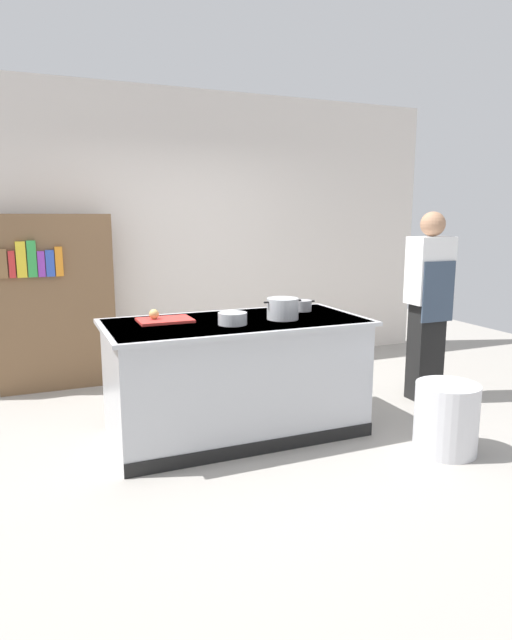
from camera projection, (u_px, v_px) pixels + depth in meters
The scene contains 11 objects.
ground_plane at pixel (237, 432), 4.34m from camera, with size 10.00×10.00×0.00m, color #9E9991.
back_wall at pixel (167, 233), 5.96m from camera, with size 6.40×0.12×3.00m, color silver.
counter_island at pixel (236, 376), 4.25m from camera, with size 1.98×0.98×0.90m.
cutting_board at pixel (165, 320), 4.12m from camera, with size 0.40×0.28×0.02m, color red.
onion at pixel (154, 314), 4.11m from camera, with size 0.07×0.07×0.07m, color tan.
stock_pot at pixel (283, 309), 4.21m from camera, with size 0.31×0.24×0.16m.
sauce_pan at pixel (302, 306), 4.58m from camera, with size 0.22×0.15×0.09m.
mixing_bowl at pixel (232, 319), 4.00m from camera, with size 0.21×0.21×0.09m, color #B7BABF.
trash_bin at pixel (446, 418), 3.94m from camera, with size 0.45×0.45×0.51m, color silver.
person_chef at pixel (429, 302), 4.99m from camera, with size 0.38×0.25×1.72m.
bookshelf at pixel (55, 302), 5.35m from camera, with size 1.10×0.31×1.70m.
Camera 1 is at (-1.44, -3.84, 1.68)m, focal length 30.87 mm.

